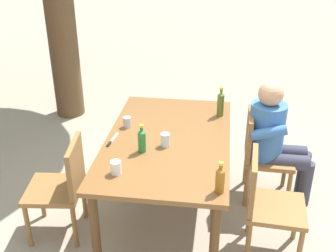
# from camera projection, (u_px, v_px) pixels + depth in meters

# --- Properties ---
(ground_plane) EXTENTS (24.00, 24.00, 0.00)m
(ground_plane) POSITION_uv_depth(u_px,v_px,m) (168.00, 212.00, 3.87)
(ground_plane) COLOR gray
(dining_table) EXTENTS (1.69, 1.03, 0.77)m
(dining_table) POSITION_uv_depth(u_px,v_px,m) (168.00, 148.00, 3.55)
(dining_table) COLOR brown
(dining_table) RESTS_ON ground_plane
(chair_near_right) EXTENTS (0.45, 0.45, 0.87)m
(chair_near_right) POSITION_uv_depth(u_px,v_px,m) (261.00, 151.00, 3.88)
(chair_near_right) COLOR olive
(chair_near_right) RESTS_ON ground_plane
(chair_far_left) EXTENTS (0.49, 0.49, 0.87)m
(chair_far_left) POSITION_uv_depth(u_px,v_px,m) (63.00, 184.00, 3.42)
(chair_far_left) COLOR olive
(chair_far_left) RESTS_ON ground_plane
(chair_near_left) EXTENTS (0.47, 0.47, 0.87)m
(chair_near_left) POSITION_uv_depth(u_px,v_px,m) (266.00, 201.00, 3.22)
(chair_near_left) COLOR olive
(chair_near_left) RESTS_ON ground_plane
(person_in_white_shirt) EXTENTS (0.47, 0.61, 1.18)m
(person_in_white_shirt) POSITION_uv_depth(u_px,v_px,m) (275.00, 136.00, 3.79)
(person_in_white_shirt) COLOR #3D70B2
(person_in_white_shirt) RESTS_ON ground_plane
(bottle_olive) EXTENTS (0.06, 0.06, 0.29)m
(bottle_olive) POSITION_uv_depth(u_px,v_px,m) (221.00, 103.00, 3.86)
(bottle_olive) COLOR #566623
(bottle_olive) RESTS_ON dining_table
(bottle_amber) EXTENTS (0.06, 0.06, 0.23)m
(bottle_amber) POSITION_uv_depth(u_px,v_px,m) (220.00, 179.00, 2.80)
(bottle_amber) COLOR #996019
(bottle_amber) RESTS_ON dining_table
(bottle_green) EXTENTS (0.06, 0.06, 0.24)m
(bottle_green) POSITION_uv_depth(u_px,v_px,m) (142.00, 140.00, 3.28)
(bottle_green) COLOR #287A38
(bottle_green) RESTS_ON dining_table
(cup_glass) EXTENTS (0.08, 0.08, 0.11)m
(cup_glass) POSITION_uv_depth(u_px,v_px,m) (165.00, 140.00, 3.38)
(cup_glass) COLOR silver
(cup_glass) RESTS_ON dining_table
(cup_white) EXTENTS (0.08, 0.08, 0.10)m
(cup_white) POSITION_uv_depth(u_px,v_px,m) (116.00, 167.00, 3.03)
(cup_white) COLOR white
(cup_white) RESTS_ON dining_table
(cup_steel) EXTENTS (0.07, 0.07, 0.09)m
(cup_steel) POSITION_uv_depth(u_px,v_px,m) (127.00, 122.00, 3.69)
(cup_steel) COLOR #B2B7BC
(cup_steel) RESTS_ON dining_table
(table_knife) EXTENTS (0.24, 0.05, 0.01)m
(table_knife) POSITION_uv_depth(u_px,v_px,m) (112.00, 141.00, 3.48)
(table_knife) COLOR silver
(table_knife) RESTS_ON dining_table
(backpack_by_near_side) EXTENTS (0.34, 0.23, 0.39)m
(backpack_by_near_side) POSITION_uv_depth(u_px,v_px,m) (186.00, 122.00, 5.09)
(backpack_by_near_side) COLOR #47663D
(backpack_by_near_side) RESTS_ON ground_plane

